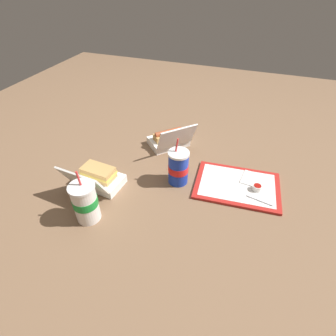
{
  "coord_description": "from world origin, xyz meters",
  "views": [
    {
      "loc": [
        -0.27,
        0.91,
        0.81
      ],
      "look_at": [
        0.04,
        0.03,
        0.05
      ],
      "focal_mm": 28.0,
      "sensor_mm": 36.0,
      "label": 1
    }
  ],
  "objects_px": {
    "clamshell_hotdog_right": "(169,139)",
    "ketchup_cup": "(257,188)",
    "plastic_fork": "(260,200)",
    "food_tray": "(237,185)",
    "soda_cup_front": "(178,167)",
    "soda_cup_corner": "(85,202)",
    "clamshell_sandwich_left": "(98,178)"
  },
  "relations": [
    {
      "from": "clamshell_hotdog_right",
      "to": "ketchup_cup",
      "type": "bearing_deg",
      "value": 155.47
    },
    {
      "from": "plastic_fork",
      "to": "clamshell_hotdog_right",
      "type": "relative_size",
      "value": 0.39
    },
    {
      "from": "food_tray",
      "to": "plastic_fork",
      "type": "distance_m",
      "value": 0.12
    },
    {
      "from": "soda_cup_front",
      "to": "soda_cup_corner",
      "type": "bearing_deg",
      "value": 50.72
    },
    {
      "from": "ketchup_cup",
      "to": "clamshell_sandwich_left",
      "type": "distance_m",
      "value": 0.7
    },
    {
      "from": "soda_cup_corner",
      "to": "food_tray",
      "type": "bearing_deg",
      "value": -144.35
    },
    {
      "from": "clamshell_hotdog_right",
      "to": "soda_cup_front",
      "type": "relative_size",
      "value": 1.25
    },
    {
      "from": "ketchup_cup",
      "to": "clamshell_sandwich_left",
      "type": "bearing_deg",
      "value": 15.65
    },
    {
      "from": "clamshell_hotdog_right",
      "to": "soda_cup_front",
      "type": "height_order",
      "value": "soda_cup_front"
    },
    {
      "from": "food_tray",
      "to": "soda_cup_front",
      "type": "bearing_deg",
      "value": 11.72
    },
    {
      "from": "food_tray",
      "to": "clamshell_hotdog_right",
      "type": "distance_m",
      "value": 0.45
    },
    {
      "from": "clamshell_sandwich_left",
      "to": "clamshell_hotdog_right",
      "type": "distance_m",
      "value": 0.45
    },
    {
      "from": "clamshell_hotdog_right",
      "to": "soda_cup_corner",
      "type": "xyz_separation_m",
      "value": [
        0.13,
        0.59,
        0.05
      ]
    },
    {
      "from": "plastic_fork",
      "to": "soda_cup_front",
      "type": "distance_m",
      "value": 0.37
    },
    {
      "from": "food_tray",
      "to": "clamshell_sandwich_left",
      "type": "bearing_deg",
      "value": 18.74
    },
    {
      "from": "food_tray",
      "to": "clamshell_sandwich_left",
      "type": "xyz_separation_m",
      "value": [
        0.59,
        0.2,
        0.04
      ]
    },
    {
      "from": "food_tray",
      "to": "clamshell_sandwich_left",
      "type": "height_order",
      "value": "clamshell_sandwich_left"
    },
    {
      "from": "clamshell_sandwich_left",
      "to": "soda_cup_front",
      "type": "xyz_separation_m",
      "value": [
        -0.33,
        -0.15,
        0.04
      ]
    },
    {
      "from": "plastic_fork",
      "to": "clamshell_sandwich_left",
      "type": "relative_size",
      "value": 0.5
    },
    {
      "from": "clamshell_sandwich_left",
      "to": "clamshell_hotdog_right",
      "type": "height_order",
      "value": "clamshell_hotdog_right"
    },
    {
      "from": "plastic_fork",
      "to": "clamshell_sandwich_left",
      "type": "bearing_deg",
      "value": 22.88
    },
    {
      "from": "clamshell_hotdog_right",
      "to": "soda_cup_corner",
      "type": "bearing_deg",
      "value": 77.5
    },
    {
      "from": "clamshell_sandwich_left",
      "to": "soda_cup_corner",
      "type": "xyz_separation_m",
      "value": [
        -0.06,
        0.18,
        0.04
      ]
    },
    {
      "from": "clamshell_hotdog_right",
      "to": "soda_cup_front",
      "type": "distance_m",
      "value": 0.3
    },
    {
      "from": "clamshell_sandwich_left",
      "to": "clamshell_hotdog_right",
      "type": "bearing_deg",
      "value": -115.29
    },
    {
      "from": "clamshell_sandwich_left",
      "to": "soda_cup_front",
      "type": "distance_m",
      "value": 0.36
    },
    {
      "from": "ketchup_cup",
      "to": "clamshell_hotdog_right",
      "type": "distance_m",
      "value": 0.53
    },
    {
      "from": "clamshell_hotdog_right",
      "to": "clamshell_sandwich_left",
      "type": "bearing_deg",
      "value": 64.71
    },
    {
      "from": "plastic_fork",
      "to": "soda_cup_corner",
      "type": "bearing_deg",
      "value": 38.29
    },
    {
      "from": "food_tray",
      "to": "soda_cup_front",
      "type": "relative_size",
      "value": 1.74
    },
    {
      "from": "clamshell_sandwich_left",
      "to": "soda_cup_front",
      "type": "bearing_deg",
      "value": -156.01
    },
    {
      "from": "food_tray",
      "to": "ketchup_cup",
      "type": "height_order",
      "value": "ketchup_cup"
    }
  ]
}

